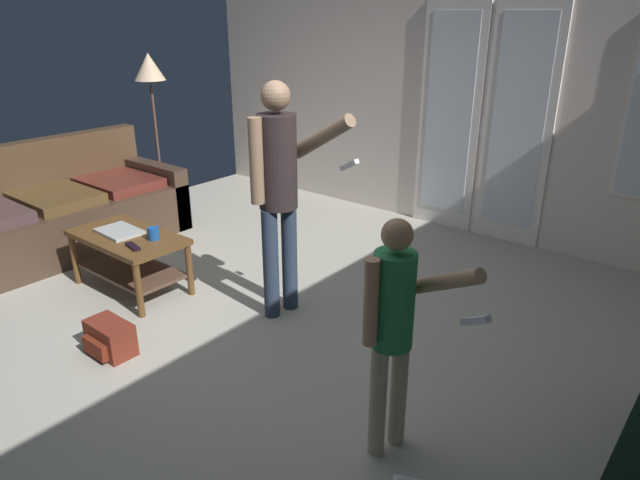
{
  "coord_description": "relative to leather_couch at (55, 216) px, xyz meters",
  "views": [
    {
      "loc": [
        2.6,
        -2.43,
        2.03
      ],
      "look_at": [
        0.76,
        -0.17,
        0.86
      ],
      "focal_mm": 31.62,
      "sensor_mm": 36.0,
      "label": 1
    }
  ],
  "objects": [
    {
      "name": "coffee_table",
      "position": [
        1.26,
        -0.05,
        0.01
      ],
      "size": [
        0.94,
        0.52,
        0.46
      ],
      "color": "brown",
      "rests_on": "ground_plane"
    },
    {
      "name": "person_adult",
      "position": [
        2.43,
        0.42,
        0.67
      ],
      "size": [
        0.7,
        0.44,
        1.64
      ],
      "color": "#2A394E",
      "rests_on": "ground_plane"
    },
    {
      "name": "leather_couch",
      "position": [
        0.0,
        0.0,
        0.0
      ],
      "size": [
        0.99,
        2.22,
        0.95
      ],
      "color": "#423024",
      "rests_on": "ground_plane"
    },
    {
      "name": "ground_plane",
      "position": [
        2.33,
        0.2,
        -0.33
      ],
      "size": [
        5.96,
        5.36,
        0.02
      ],
      "primitive_type": "cube",
      "color": "#ABA899"
    },
    {
      "name": "backpack",
      "position": [
        1.94,
        -0.68,
        -0.21
      ],
      "size": [
        0.32,
        0.22,
        0.22
      ],
      "color": "maroon",
      "rests_on": "ground_plane"
    },
    {
      "name": "floor_lamp",
      "position": [
        -0.35,
        1.42,
        1.1
      ],
      "size": [
        0.33,
        0.33,
        1.65
      ],
      "color": "#2B3324",
      "rests_on": "ground_plane"
    },
    {
      "name": "laptop_closed",
      "position": [
        1.17,
        -0.07,
        0.15
      ],
      "size": [
        0.36,
        0.27,
        0.02
      ],
      "primitive_type": "cube",
      "rotation": [
        0.0,
        0.0,
        -0.05
      ],
      "color": "#B6B9B7",
      "rests_on": "coffee_table"
    },
    {
      "name": "cup_near_edge",
      "position": [
        1.5,
        0.02,
        0.19
      ],
      "size": [
        0.09,
        0.09,
        0.09
      ],
      "primitive_type": "cylinder",
      "color": "#174FA1",
      "rests_on": "coffee_table"
    },
    {
      "name": "wall_back_with_doors",
      "position": [
        2.43,
        2.85,
        1.05
      ],
      "size": [
        5.96,
        0.09,
        2.81
      ],
      "color": "silver",
      "rests_on": "ground_plane"
    },
    {
      "name": "person_child",
      "position": [
        3.78,
        -0.28,
        0.42
      ],
      "size": [
        0.55,
        0.32,
        1.22
      ],
      "color": "tan",
      "rests_on": "ground_plane"
    },
    {
      "name": "tv_remote_black",
      "position": [
        1.52,
        -0.18,
        0.15
      ],
      "size": [
        0.18,
        0.08,
        0.02
      ],
      "primitive_type": "cube",
      "rotation": [
        0.0,
        0.0,
        -0.2
      ],
      "color": "black",
      "rests_on": "coffee_table"
    }
  ]
}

